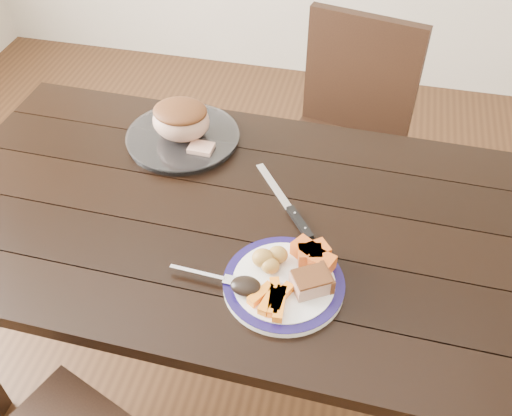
% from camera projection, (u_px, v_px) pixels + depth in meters
% --- Properties ---
extents(ground, '(4.00, 4.00, 0.00)m').
position_uv_depth(ground, '(235.00, 362.00, 2.03)').
color(ground, '#472B16').
rests_on(ground, ground).
extents(dining_table, '(1.62, 0.94, 0.75)m').
position_uv_depth(dining_table, '(229.00, 236.00, 1.57)').
color(dining_table, black).
rests_on(dining_table, ground).
extents(chair_far, '(0.50, 0.51, 0.93)m').
position_uv_depth(chair_far, '(346.00, 131.00, 2.13)').
color(chair_far, black).
rests_on(chair_far, ground).
extents(dinner_plate, '(0.28, 0.28, 0.02)m').
position_uv_depth(dinner_plate, '(284.00, 284.00, 1.32)').
color(dinner_plate, white).
rests_on(dinner_plate, dining_table).
extents(plate_rim, '(0.28, 0.28, 0.02)m').
position_uv_depth(plate_rim, '(284.00, 282.00, 1.31)').
color(plate_rim, '#140D43').
rests_on(plate_rim, dinner_plate).
extents(serving_platter, '(0.33, 0.33, 0.02)m').
position_uv_depth(serving_platter, '(183.00, 138.00, 1.72)').
color(serving_platter, white).
rests_on(serving_platter, dining_table).
extents(pork_slice, '(0.10, 0.10, 0.04)m').
position_uv_depth(pork_slice, '(311.00, 282.00, 1.28)').
color(pork_slice, tan).
rests_on(pork_slice, dinner_plate).
extents(roasted_potatoes, '(0.08, 0.08, 0.04)m').
position_uv_depth(roasted_potatoes, '(270.00, 259.00, 1.33)').
color(roasted_potatoes, gold).
rests_on(roasted_potatoes, dinner_plate).
extents(carrot_batons, '(0.10, 0.11, 0.02)m').
position_uv_depth(carrot_batons, '(274.00, 299.00, 1.26)').
color(carrot_batons, orange).
rests_on(carrot_batons, dinner_plate).
extents(pumpkin_wedges, '(0.12, 0.10, 0.04)m').
position_uv_depth(pumpkin_wedges, '(313.00, 255.00, 1.34)').
color(pumpkin_wedges, orange).
rests_on(pumpkin_wedges, dinner_plate).
extents(dark_mushroom, '(0.07, 0.05, 0.03)m').
position_uv_depth(dark_mushroom, '(246.00, 286.00, 1.28)').
color(dark_mushroom, black).
rests_on(dark_mushroom, dinner_plate).
extents(fork, '(0.18, 0.03, 0.00)m').
position_uv_depth(fork, '(211.00, 276.00, 1.32)').
color(fork, silver).
rests_on(fork, dinner_plate).
extents(roast_joint, '(0.17, 0.15, 0.11)m').
position_uv_depth(roast_joint, '(181.00, 121.00, 1.67)').
color(roast_joint, tan).
rests_on(roast_joint, serving_platter).
extents(cut_slice, '(0.07, 0.06, 0.02)m').
position_uv_depth(cut_slice, '(201.00, 148.00, 1.65)').
color(cut_slice, tan).
rests_on(cut_slice, serving_platter).
extents(carving_knife, '(0.21, 0.27, 0.01)m').
position_uv_depth(carving_knife, '(293.00, 213.00, 1.49)').
color(carving_knife, silver).
rests_on(carving_knife, dining_table).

